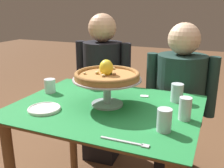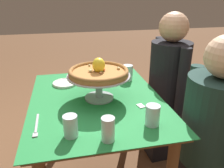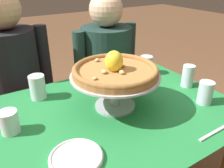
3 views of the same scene
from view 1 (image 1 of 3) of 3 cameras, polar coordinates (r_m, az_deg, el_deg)
dining_table at (r=1.54m, az=-1.32°, el=-9.50°), size 1.05×0.82×0.76m
pizza_stand at (r=1.46m, az=-0.96°, el=-0.52°), size 0.39×0.39×0.16m
pizza at (r=1.44m, az=-1.00°, el=2.09°), size 0.37×0.37×0.11m
water_glass_back_left at (r=1.82m, az=-5.46°, el=0.92°), size 0.08×0.08×0.12m
water_glass_side_left at (r=1.75m, az=-13.49°, el=-0.55°), size 0.07×0.07×0.09m
water_glass_back_right at (r=1.59m, az=14.11°, el=-2.10°), size 0.07×0.07×0.11m
water_glass_front_right at (r=1.21m, az=11.41°, el=-8.10°), size 0.07×0.07×0.11m
water_glass_side_right at (r=1.35m, az=15.76°, el=-5.56°), size 0.06×0.06×0.12m
side_plate at (r=1.47m, az=-14.69°, el=-5.28°), size 0.18×0.18×0.02m
dinner_fork at (r=1.11m, az=3.35°, el=-12.69°), size 0.22×0.02×0.01m
sugar_packet at (r=1.65m, az=7.15°, el=-2.66°), size 0.06×0.05×0.00m
diner_left at (r=2.22m, az=-1.99°, el=-1.69°), size 0.48×0.34×1.26m
diner_right at (r=2.04m, az=14.52°, el=-4.40°), size 0.52×0.38×1.20m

